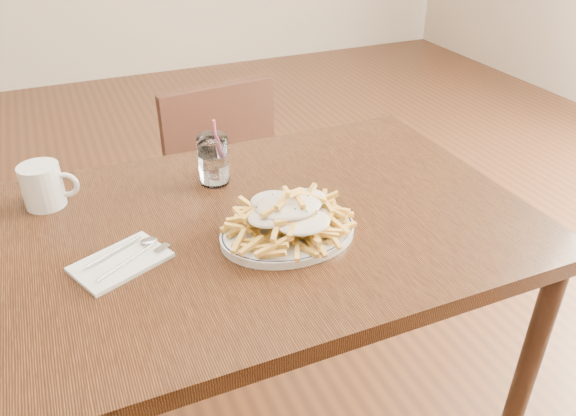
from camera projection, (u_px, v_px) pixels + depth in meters
name	position (u px, v px, depth m)	size (l,w,h in m)	color
table	(260.00, 247.00, 1.29)	(1.20, 0.80, 0.75)	black
chair_far	(212.00, 176.00, 2.01)	(0.43, 0.43, 0.84)	black
fries_plate	(288.00, 232.00, 1.19)	(0.31, 0.28, 0.02)	white
loaded_fries	(288.00, 211.00, 1.16)	(0.32, 0.29, 0.08)	gold
napkin	(121.00, 262.00, 1.11)	(0.18, 0.12, 0.01)	white
cutlery	(120.00, 258.00, 1.11)	(0.17, 0.15, 0.01)	silver
water_glass	(214.00, 162.00, 1.37)	(0.08, 0.08, 0.17)	white
coffee_mug	(43.00, 186.00, 1.28)	(0.13, 0.09, 0.10)	white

